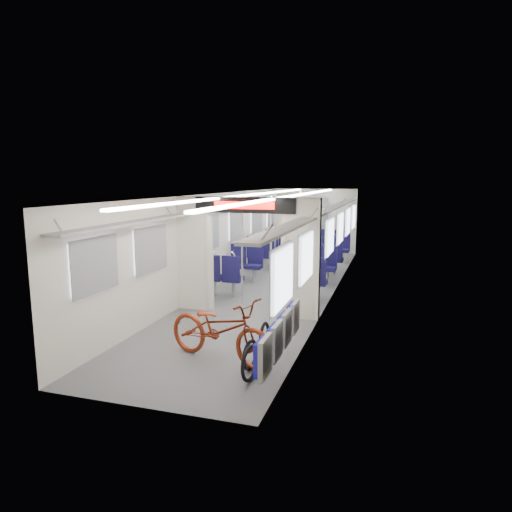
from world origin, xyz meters
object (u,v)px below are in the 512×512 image
at_px(bike_hoop_a, 250,365).
at_px(stanchion_near_right, 271,251).
at_px(bike_hoop_b, 250,357).
at_px(bike_hoop_c, 264,339).
at_px(seat_bay_far_right, 331,249).
at_px(flip_bench, 280,334).
at_px(stanchion_far_left, 275,233).
at_px(seat_bay_near_left, 235,267).
at_px(seat_bay_near_right, 313,269).
at_px(stanchion_near_left, 242,251).
at_px(stanchion_far_right, 300,233).
at_px(bicycle, 220,329).
at_px(seat_bay_far_left, 271,247).

bearing_deg(bike_hoop_a, stanchion_near_right, 101.15).
distance_m(bike_hoop_b, bike_hoop_c, 0.70).
xyz_separation_m(seat_bay_far_right, stanchion_near_right, (-0.63, -4.55, 0.58)).
distance_m(flip_bench, stanchion_far_left, 6.74).
bearing_deg(bike_hoop_a, seat_bay_near_left, 111.81).
relative_size(seat_bay_near_right, stanchion_near_right, 0.88).
xyz_separation_m(bike_hoop_c, seat_bay_near_right, (0.02, 4.12, 0.32)).
relative_size(stanchion_near_left, stanchion_far_right, 1.00).
relative_size(bike_hoop_b, bike_hoop_c, 0.91).
distance_m(bicycle, stanchion_far_right, 6.55).
height_order(seat_bay_far_left, stanchion_near_left, stanchion_near_left).
relative_size(bicycle, bike_hoop_b, 4.21).
bearing_deg(seat_bay_far_right, seat_bay_near_left, -119.26).
relative_size(bike_hoop_a, seat_bay_near_left, 0.26).
bearing_deg(bike_hoop_c, seat_bay_far_left, 104.51).
relative_size(bike_hoop_b, seat_bay_near_left, 0.23).
bearing_deg(bicycle, seat_bay_near_right, 10.39).
relative_size(bicycle, bike_hoop_c, 3.85).
bearing_deg(stanchion_near_left, bike_hoop_a, -69.67).
xyz_separation_m(bike_hoop_a, seat_bay_far_right, (-0.09, 8.24, 0.34)).
bearing_deg(seat_bay_far_right, stanchion_near_right, -97.93).
bearing_deg(stanchion_near_right, flip_bench, -72.71).
bearing_deg(seat_bay_far_right, bike_hoop_b, -90.14).
bearing_deg(stanchion_far_left, bike_hoop_b, -78.28).
bearing_deg(bicycle, stanchion_far_right, 18.44).
bearing_deg(bike_hoop_b, stanchion_far_right, 95.84).
relative_size(bicycle, seat_bay_far_right, 0.82).
distance_m(flip_bench, bike_hoop_a, 0.57).
xyz_separation_m(flip_bench, stanchion_far_left, (-1.77, 6.48, 0.57)).
xyz_separation_m(bike_hoop_a, seat_bay_near_right, (-0.09, 5.17, 0.31)).
height_order(flip_bench, seat_bay_far_right, seat_bay_far_right).
height_order(flip_bench, stanchion_near_right, stanchion_near_right).
height_order(bicycle, stanchion_near_right, stanchion_near_right).
relative_size(bike_hoop_b, stanchion_near_right, 0.19).
height_order(seat_bay_far_left, seat_bay_far_right, seat_bay_far_right).
distance_m(bike_hoop_a, bike_hoop_c, 1.05).
relative_size(bike_hoop_a, bike_hoop_c, 1.05).
distance_m(seat_bay_far_left, stanchion_near_left, 4.75).
bearing_deg(stanchion_near_right, bike_hoop_c, -76.80).
relative_size(flip_bench, seat_bay_near_left, 1.07).
height_order(bike_hoop_c, stanchion_near_left, stanchion_near_left).
relative_size(bike_hoop_c, seat_bay_far_right, 0.21).
height_order(seat_bay_near_left, seat_bay_far_left, seat_bay_far_left).
bearing_deg(seat_bay_near_left, bike_hoop_c, -64.31).
bearing_deg(bike_hoop_c, seat_bay_near_left, 115.69).
relative_size(flip_bench, stanchion_near_right, 0.90).
bearing_deg(stanchion_near_left, stanchion_far_left, 92.38).
distance_m(stanchion_near_left, stanchion_near_right, 0.60).
height_order(flip_bench, seat_bay_near_left, seat_bay_near_left).
xyz_separation_m(stanchion_near_right, stanchion_far_left, (-0.72, 3.09, 0.00)).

